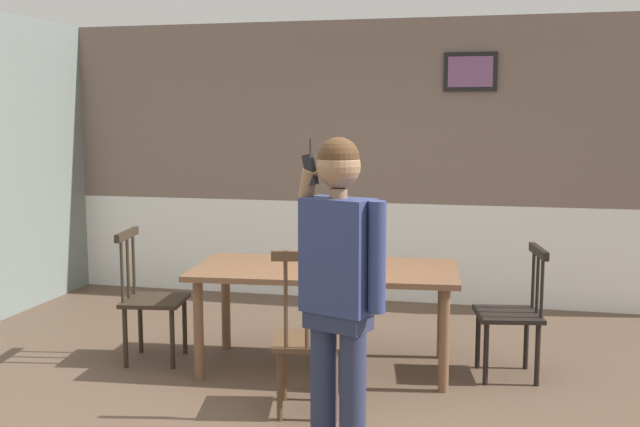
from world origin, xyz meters
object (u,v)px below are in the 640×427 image
object	(u,v)px
chair_at_table_head	(513,312)
chair_near_window	(150,298)
chair_by_doorway	(308,337)
dining_table	(326,278)
person_figure	(339,281)

from	to	relation	value
chair_at_table_head	chair_near_window	bearing A→B (deg)	85.05
chair_near_window	chair_by_doorway	size ratio (longest dim) A/B	0.94
dining_table	person_figure	bearing A→B (deg)	-74.85
dining_table	chair_near_window	size ratio (longest dim) A/B	1.98
chair_near_window	person_figure	distance (m)	2.28
dining_table	chair_near_window	distance (m)	1.35
dining_table	chair_near_window	xyz separation A→B (m)	(-1.33, -0.12, -0.19)
chair_near_window	chair_at_table_head	distance (m)	2.67
chair_by_doorway	chair_near_window	bearing A→B (deg)	141.46
dining_table	chair_at_table_head	world-z (taller)	chair_at_table_head
dining_table	chair_by_doorway	world-z (taller)	chair_by_doorway
chair_by_doorway	dining_table	bearing A→B (deg)	84.12
chair_by_doorway	person_figure	world-z (taller)	person_figure
chair_at_table_head	person_figure	xyz separation A→B (m)	(-0.92, -1.62, 0.53)
chair_near_window	chair_at_table_head	xyz separation A→B (m)	(2.66, 0.24, -0.02)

